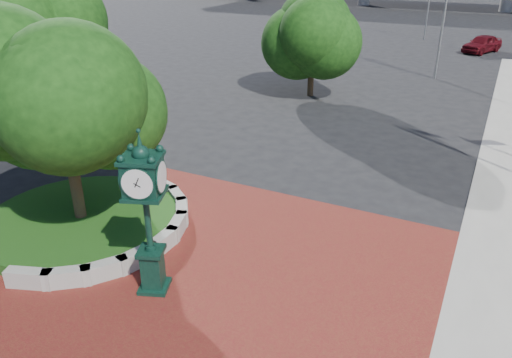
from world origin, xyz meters
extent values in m
plane|color=black|center=(0.00, 0.00, 0.00)|extent=(200.00, 200.00, 0.00)
cube|color=maroon|center=(0.00, -1.00, 0.02)|extent=(12.00, 12.00, 0.04)
cube|color=#9E9B93|center=(-3.91, -3.01, 0.27)|extent=(1.29, 0.76, 0.54)
cube|color=#9E9B93|center=(-3.05, -2.54, 0.27)|extent=(1.20, 1.04, 0.54)
cube|color=#9E9B93|center=(-2.38, -1.84, 0.27)|extent=(1.00, 1.22, 0.54)
cube|color=#9E9B93|center=(-1.95, -0.96, 0.27)|extent=(0.71, 1.30, 0.54)
cube|color=#9E9B93|center=(-1.80, 0.00, 0.27)|extent=(0.35, 1.25, 0.54)
cube|color=#9E9B93|center=(-1.95, 0.96, 0.27)|extent=(0.71, 1.30, 0.54)
cube|color=#9E9B93|center=(-2.38, 1.84, 0.27)|extent=(1.00, 1.22, 0.54)
cube|color=#9E9B93|center=(-3.05, 2.54, 0.27)|extent=(1.20, 1.04, 0.54)
cube|color=#9E9B93|center=(-3.91, 3.01, 0.27)|extent=(1.29, 0.76, 0.54)
cylinder|color=#194614|center=(-5.00, 0.00, 0.20)|extent=(6.10, 6.10, 0.40)
cylinder|color=#38281C|center=(-5.00, 0.00, 1.08)|extent=(0.36, 0.36, 2.17)
sphere|color=#13380F|center=(-5.00, 0.00, 3.73)|extent=(5.20, 5.20, 5.20)
cylinder|color=#38281C|center=(-13.00, 5.00, 1.22)|extent=(0.36, 0.36, 2.45)
sphere|color=#13380F|center=(-13.00, 5.00, 4.13)|extent=(5.60, 5.60, 5.60)
cylinder|color=#38281C|center=(-4.00, 18.00, 0.96)|extent=(0.36, 0.36, 1.92)
sphere|color=#13380F|center=(-4.00, 18.00, 3.25)|extent=(4.40, 4.40, 4.40)
cube|color=black|center=(-0.92, -1.61, 0.07)|extent=(0.96, 0.96, 0.15)
cube|color=black|center=(-0.92, -1.61, 0.65)|extent=(0.66, 0.66, 1.02)
cube|color=black|center=(-0.92, -1.61, 1.19)|extent=(0.84, 0.84, 0.11)
cylinder|color=black|center=(-0.92, -1.61, 2.04)|extent=(0.16, 0.16, 1.58)
cube|color=black|center=(-0.92, -1.61, 3.30)|extent=(1.08, 1.08, 0.84)
cylinder|color=white|center=(-0.76, -2.01, 3.30)|extent=(0.71, 0.32, 0.74)
cylinder|color=white|center=(-1.07, -1.20, 3.30)|extent=(0.71, 0.32, 0.74)
cylinder|color=white|center=(-1.32, -1.76, 3.30)|extent=(0.32, 0.71, 0.74)
cylinder|color=white|center=(-0.51, -1.45, 3.30)|extent=(0.32, 0.71, 0.74)
sphere|color=black|center=(-0.92, -1.61, 3.88)|extent=(0.41, 0.41, 0.41)
cone|color=black|center=(-0.92, -1.61, 4.18)|extent=(0.17, 0.17, 0.46)
imported|color=#580C14|center=(4.24, 37.22, 0.73)|extent=(3.32, 4.59, 1.45)
cylinder|color=slate|center=(2.13, 25.85, 4.33)|extent=(0.15, 0.15, 8.65)
camera|label=1|loc=(6.26, -10.02, 8.24)|focal=35.00mm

